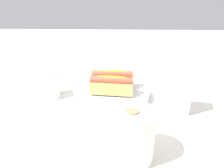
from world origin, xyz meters
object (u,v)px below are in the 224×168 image
object	(u,v)px
serving_bowl	(112,93)
hotdog_back	(112,85)
water_glass	(50,87)
chopstick_near	(109,76)
hotdog_front	(112,79)
napkin_box	(173,91)
chopstick_far	(116,75)
paper_towel_roll	(132,135)

from	to	relation	value
serving_bowl	hotdog_back	xyz separation A→B (m)	(0.00, 0.03, 0.04)
water_glass	chopstick_near	bearing A→B (deg)	-136.45
hotdog_front	napkin_box	world-z (taller)	napkin_box
hotdog_front	hotdog_back	distance (m)	0.06
hotdog_front	chopstick_far	bearing A→B (deg)	-93.03
water_glass	chopstick_near	size ratio (longest dim) A/B	0.41
hotdog_back	hotdog_front	bearing A→B (deg)	-91.06
napkin_box	hotdog_front	bearing A→B (deg)	-18.92
napkin_box	chopstick_near	size ratio (longest dim) A/B	0.68
chopstick_far	napkin_box	bearing A→B (deg)	148.61
napkin_box	chopstick_near	world-z (taller)	napkin_box
hotdog_front	napkin_box	bearing A→B (deg)	149.82
serving_bowl	chopstick_near	xyz separation A→B (m)	(0.02, -0.19, -0.02)
water_glass	chopstick_far	distance (m)	0.32
hotdog_back	napkin_box	size ratio (longest dim) A/B	1.03
hotdog_back	napkin_box	distance (m)	0.21
paper_towel_roll	napkin_box	bearing A→B (deg)	-123.46
hotdog_back	chopstick_near	size ratio (longest dim) A/B	0.70
serving_bowl	napkin_box	xyz separation A→B (m)	(-0.20, 0.09, 0.06)
water_glass	paper_towel_roll	bearing A→B (deg)	133.01
hotdog_front	chopstick_far	xyz separation A→B (m)	(-0.01, -0.18, -0.06)
chopstick_near	chopstick_far	size ratio (longest dim) A/B	1.00
hotdog_front	chopstick_far	world-z (taller)	hotdog_front
water_glass	chopstick_near	xyz separation A→B (m)	(-0.21, -0.20, -0.04)
paper_towel_roll	hotdog_front	bearing A→B (deg)	-80.65
serving_bowl	napkin_box	bearing A→B (deg)	156.18
serving_bowl	napkin_box	size ratio (longest dim) A/B	1.83
chopstick_near	chopstick_far	distance (m)	0.03
chopstick_near	serving_bowl	bearing A→B (deg)	118.34
water_glass	chopstick_far	size ratio (longest dim) A/B	0.41
chopstick_far	hotdog_back	bearing A→B (deg)	113.44
chopstick_near	chopstick_far	xyz separation A→B (m)	(-0.03, -0.01, 0.00)
paper_towel_roll	hotdog_back	bearing A→B (deg)	-78.63
hotdog_back	chopstick_far	bearing A→B (deg)	-92.57
serving_bowl	hotdog_front	size ratio (longest dim) A/B	1.81
chopstick_near	chopstick_far	bearing A→B (deg)	-135.72
hotdog_back	chopstick_far	xyz separation A→B (m)	(-0.01, -0.23, -0.06)
chopstick_near	napkin_box	bearing A→B (deg)	150.18
serving_bowl	chopstick_far	xyz separation A→B (m)	(-0.01, -0.21, -0.02)
serving_bowl	hotdog_front	world-z (taller)	hotdog_front
water_glass	paper_towel_roll	size ratio (longest dim) A/B	0.67
hotdog_back	napkin_box	bearing A→B (deg)	163.20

